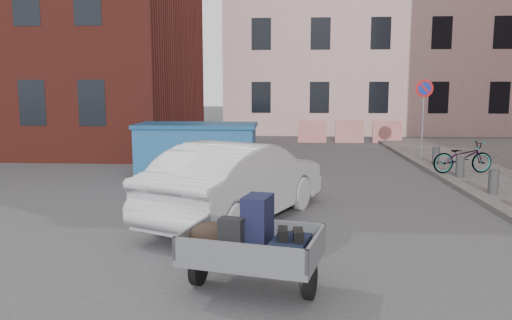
# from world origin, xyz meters

# --- Properties ---
(ground) EXTENTS (120.00, 120.00, 0.00)m
(ground) POSITION_xyz_m (0.00, 0.00, 0.00)
(ground) COLOR #38383A
(ground) RESTS_ON ground
(building_pink) EXTENTS (16.00, 8.00, 14.00)m
(building_pink) POSITION_xyz_m (6.00, 22.00, 7.00)
(building_pink) COLOR #C89A9A
(building_pink) RESTS_ON ground
(no_parking_sign) EXTENTS (0.60, 0.09, 2.65)m
(no_parking_sign) POSITION_xyz_m (6.00, 9.48, 2.01)
(no_parking_sign) COLOR gray
(no_parking_sign) RESTS_ON sidewalk
(bollards) EXTENTS (0.22, 9.02, 0.55)m
(bollards) POSITION_xyz_m (6.00, 3.40, 0.40)
(bollards) COLOR #3A3A3D
(bollards) RESTS_ON sidewalk
(barriers) EXTENTS (4.70, 0.18, 1.00)m
(barriers) POSITION_xyz_m (4.20, 15.00, 0.50)
(barriers) COLOR red
(barriers) RESTS_ON ground
(trailer) EXTENTS (1.82, 1.95, 1.20)m
(trailer) POSITION_xyz_m (0.93, -2.10, 0.61)
(trailer) COLOR black
(trailer) RESTS_ON ground
(dumpster) EXTENTS (3.49, 1.82, 1.46)m
(dumpster) POSITION_xyz_m (-1.29, 6.50, 0.73)
(dumpster) COLOR #1F5A94
(dumpster) RESTS_ON ground
(silver_car) EXTENTS (3.35, 4.79, 1.50)m
(silver_car) POSITION_xyz_m (0.46, 1.27, 0.75)
(silver_car) COLOR #B5B8BD
(silver_car) RESTS_ON ground
(bicycle) EXTENTS (1.77, 0.86, 0.89)m
(bicycle) POSITION_xyz_m (6.27, 6.22, 0.57)
(bicycle) COLOR black
(bicycle) RESTS_ON sidewalk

